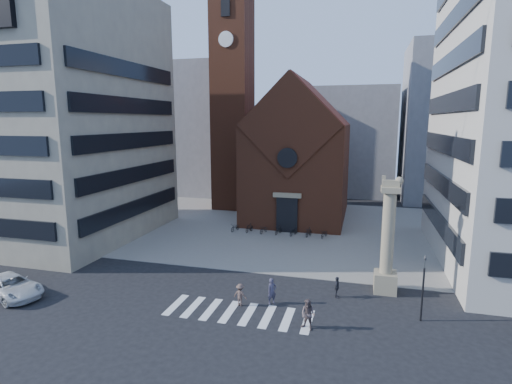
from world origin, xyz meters
TOP-DOWN VIEW (x-y plane):
  - ground at (0.00, 0.00)m, footprint 120.00×120.00m
  - piazza at (0.00, 19.00)m, footprint 46.00×30.00m
  - zebra_crossing at (0.55, -3.00)m, footprint 10.20×3.20m
  - church at (0.00, 25.04)m, footprint 12.00×16.65m
  - campanile at (-10.00, 28.00)m, footprint 5.50×5.50m
  - building_left at (-24.00, 10.00)m, footprint 18.00×20.00m
  - bg_block_left at (-20.00, 40.00)m, footprint 16.00×14.00m
  - bg_block_mid at (6.00, 45.00)m, footprint 14.00×12.00m
  - bg_block_right at (22.00, 42.00)m, footprint 16.00×14.00m
  - lion_column at (10.01, 3.00)m, footprint 1.63×1.60m
  - traffic_light at (12.00, -1.00)m, footprint 0.13×0.16m
  - white_car at (-16.05, -4.86)m, footprint 5.95×4.01m
  - pedestrian_0 at (2.35, -1.07)m, footprint 0.78×0.77m
  - pedestrian_1 at (5.24, -3.90)m, footprint 1.12×0.99m
  - pedestrian_2 at (6.62, 1.08)m, footprint 0.38×0.91m
  - pedestrian_3 at (0.33, -1.92)m, footprint 1.09×0.75m
  - scooter_0 at (-5.78, 15.72)m, footprint 0.99×1.73m
  - scooter_1 at (-4.09, 15.72)m, footprint 0.86×1.65m
  - scooter_2 at (-2.41, 15.72)m, footprint 0.99×1.73m
  - scooter_3 at (-0.73, 15.72)m, footprint 0.86×1.65m
  - scooter_4 at (0.96, 15.72)m, footprint 0.99×1.73m
  - scooter_5 at (2.64, 15.72)m, footprint 0.86×1.65m
  - scooter_6 at (4.33, 15.72)m, footprint 0.99×1.73m

SIDE VIEW (x-z plane):
  - ground at x=0.00m, z-range 0.00..0.00m
  - zebra_crossing at x=0.55m, z-range 0.00..0.01m
  - piazza at x=0.00m, z-range 0.00..0.05m
  - scooter_0 at x=-5.78m, z-range 0.05..0.91m
  - scooter_2 at x=-2.41m, z-range 0.05..0.91m
  - scooter_4 at x=0.96m, z-range 0.05..0.91m
  - scooter_6 at x=4.33m, z-range 0.05..0.91m
  - scooter_1 at x=-4.09m, z-range 0.05..1.00m
  - scooter_3 at x=-0.73m, z-range 0.05..1.00m
  - scooter_5 at x=2.64m, z-range 0.05..1.00m
  - white_car at x=-16.05m, z-range 0.00..1.51m
  - pedestrian_2 at x=6.62m, z-range 0.00..1.55m
  - pedestrian_3 at x=0.33m, z-range 0.00..1.55m
  - pedestrian_0 at x=2.35m, z-range 0.00..1.82m
  - pedestrian_1 at x=5.24m, z-range 0.00..1.91m
  - traffic_light at x=12.00m, z-range 0.14..4.44m
  - lion_column at x=10.01m, z-range -0.88..7.79m
  - church at x=0.00m, z-range -1.02..16.98m
  - bg_block_mid at x=6.00m, z-range 0.00..18.00m
  - bg_block_left at x=-20.00m, z-range 0.00..22.00m
  - bg_block_right at x=22.00m, z-range 0.00..24.00m
  - building_left at x=-24.00m, z-range 0.00..26.00m
  - campanile at x=-10.00m, z-range 0.14..31.34m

